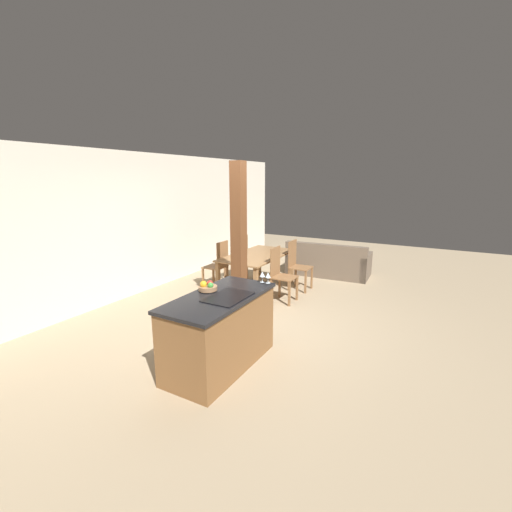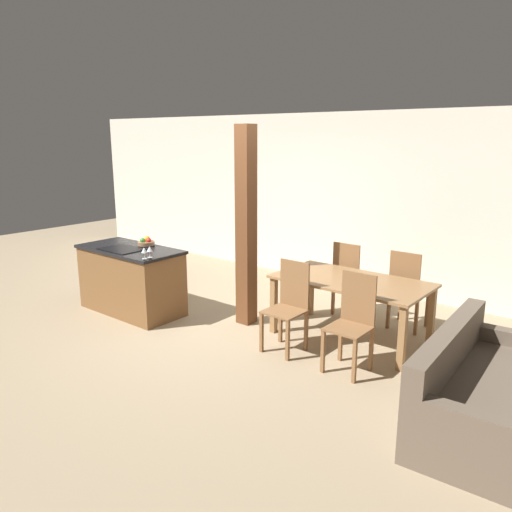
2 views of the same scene
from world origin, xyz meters
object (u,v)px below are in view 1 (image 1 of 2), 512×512
at_px(couch, 328,264).
at_px(timber_post, 239,241).
at_px(kitchen_island, 220,331).
at_px(dining_chair_far_right, 239,257).
at_px(wine_glass_near, 268,275).
at_px(dining_chair_near_left, 281,274).
at_px(dining_table, 258,259).
at_px(fruit_bowl, 208,287).
at_px(wine_glass_middle, 262,275).
at_px(dining_chair_far_left, 218,265).
at_px(dining_chair_near_right, 297,264).

distance_m(couch, timber_post, 3.23).
xyz_separation_m(kitchen_island, dining_chair_far_right, (3.17, 1.70, 0.07)).
height_order(wine_glass_near, dining_chair_far_right, wine_glass_near).
height_order(wine_glass_near, couch, wine_glass_near).
height_order(wine_glass_near, dining_chair_near_left, wine_glass_near).
distance_m(dining_table, dining_chair_far_right, 0.80).
xyz_separation_m(fruit_bowl, couch, (4.44, -0.13, -0.67)).
height_order(kitchen_island, wine_glass_middle, wine_glass_middle).
bearing_deg(dining_chair_far_left, dining_chair_near_left, 90.00).
height_order(wine_glass_near, wine_glass_middle, same).
distance_m(wine_glass_middle, couch, 3.92).
distance_m(fruit_bowl, dining_chair_far_left, 2.77).
bearing_deg(couch, dining_chair_near_right, 77.35).
height_order(kitchen_island, dining_chair_near_left, dining_chair_near_left).
height_order(fruit_bowl, couch, fruit_bowl).
distance_m(kitchen_island, wine_glass_near, 0.92).
distance_m(wine_glass_near, timber_post, 1.27).
xyz_separation_m(couch, timber_post, (-3.03, 0.56, 0.97)).
distance_m(kitchen_island, timber_post, 1.81).
height_order(dining_table, dining_chair_far_left, dining_chair_far_left).
relative_size(dining_chair_near_right, dining_chair_far_left, 1.00).
distance_m(dining_chair_far_left, timber_post, 1.55).
distance_m(dining_table, dining_chair_near_left, 0.80).
bearing_deg(dining_chair_near_right, dining_chair_far_right, 90.00).
relative_size(fruit_bowl, dining_chair_far_left, 0.23).
relative_size(dining_chair_far_left, dining_chair_far_right, 1.00).
bearing_deg(timber_post, couch, -10.55).
bearing_deg(wine_glass_middle, dining_chair_near_right, 11.89).
bearing_deg(dining_chair_near_right, fruit_bowl, -178.22).
xyz_separation_m(kitchen_island, wine_glass_near, (0.67, -0.29, 0.55)).
relative_size(fruit_bowl, timber_post, 0.09).
relative_size(fruit_bowl, dining_table, 0.13).
xyz_separation_m(wine_glass_near, couch, (3.84, 0.38, -0.73)).
height_order(fruit_bowl, dining_chair_far_right, fruit_bowl).
bearing_deg(dining_chair_far_left, timber_post, 49.68).
bearing_deg(dining_chair_far_left, couch, 142.96).
distance_m(dining_table, timber_post, 1.47).
height_order(kitchen_island, fruit_bowl, fruit_bowl).
bearing_deg(dining_chair_near_left, wine_glass_middle, -162.87).
relative_size(dining_chair_far_right, timber_post, 0.40).
bearing_deg(wine_glass_near, dining_chair_far_right, 38.63).
xyz_separation_m(wine_glass_middle, dining_chair_far_right, (2.49, 1.91, -0.48)).
xyz_separation_m(dining_chair_near_right, dining_chair_far_right, (0.00, 1.38, 0.00)).
relative_size(kitchen_island, dining_table, 0.85).
height_order(fruit_bowl, timber_post, timber_post).
xyz_separation_m(dining_chair_near_left, couch, (2.14, -0.23, -0.25)).
bearing_deg(fruit_bowl, dining_chair_near_right, 1.78).
bearing_deg(dining_chair_far_right, dining_chair_far_left, 0.00).
bearing_deg(dining_chair_far_right, wine_glass_middle, 37.44).
bearing_deg(wine_glass_middle, dining_chair_near_left, 17.13).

